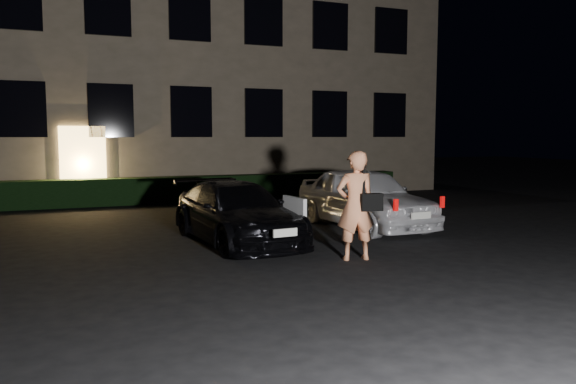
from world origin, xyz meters
name	(u,v)px	position (x,y,z in m)	size (l,w,h in m)	color
ground	(339,271)	(0.00, 0.00, 0.00)	(80.00, 80.00, 0.00)	black
building	(168,40)	(0.00, 14.99, 6.00)	(20.00, 8.11, 12.00)	#695D4B
hedge	(196,189)	(0.00, 10.50, 0.42)	(15.00, 0.70, 0.85)	black
sedan	(237,213)	(-0.83, 2.99, 0.62)	(2.13, 4.43, 1.23)	black
hatch	(364,197)	(2.57, 3.70, 0.73)	(2.02, 4.38, 1.45)	white
man	(356,205)	(0.64, 0.62, 0.97)	(0.81, 0.56, 1.93)	#F59463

